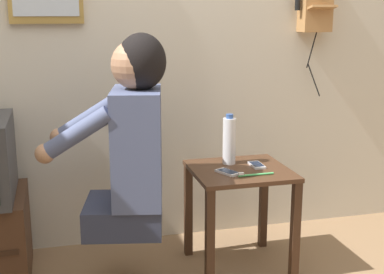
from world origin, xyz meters
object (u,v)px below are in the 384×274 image
object	(u,v)px
cell_phone_spare	(257,165)
toothbrush	(254,174)
person	(131,137)
water_bottle	(229,140)
cell_phone_held	(228,172)

from	to	relation	value
cell_phone_spare	toothbrush	size ratio (longest dim) A/B	0.69
person	water_bottle	xyz separation A→B (m)	(0.53, 0.16, -0.08)
person	water_bottle	bearing A→B (deg)	-61.41
cell_phone_spare	toothbrush	world-z (taller)	toothbrush
person	water_bottle	distance (m)	0.56
water_bottle	toothbrush	bearing A→B (deg)	-78.29
cell_phone_held	toothbrush	distance (m)	0.13
cell_phone_held	water_bottle	size ratio (longest dim) A/B	0.52
cell_phone_spare	cell_phone_held	bearing A→B (deg)	-154.60
person	cell_phone_held	size ratio (longest dim) A/B	6.72
cell_phone_held	toothbrush	bearing A→B (deg)	-58.90
cell_phone_spare	toothbrush	distance (m)	0.17
cell_phone_spare	person	bearing A→B (deg)	-171.79
cell_phone_held	cell_phone_spare	world-z (taller)	same
cell_phone_held	toothbrush	world-z (taller)	toothbrush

